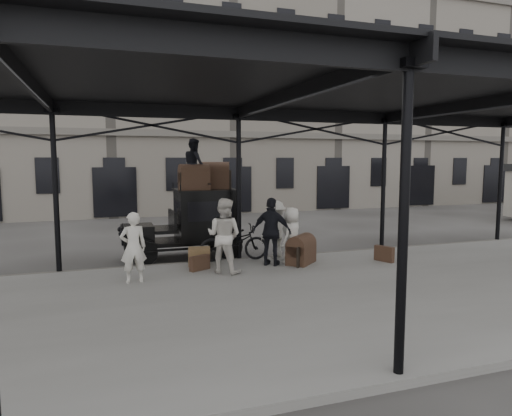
{
  "coord_description": "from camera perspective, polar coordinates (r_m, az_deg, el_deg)",
  "views": [
    {
      "loc": [
        -3.85,
        -10.94,
        3.13
      ],
      "look_at": [
        0.4,
        1.6,
        1.7
      ],
      "focal_mm": 32.0,
      "sensor_mm": 36.0,
      "label": 1
    }
  ],
  "objects": [
    {
      "name": "wicker_hamper",
      "position": [
        12.95,
        -7.1,
        -6.05
      ],
      "size": [
        0.68,
        0.57,
        0.5
      ],
      "primitive_type": "cube",
      "rotation": [
        0.0,
        0.0,
        -0.21
      ],
      "color": "#8B5F40",
      "rests_on": "platform"
    },
    {
      "name": "platform",
      "position": [
        10.2,
        4.45,
        -11.28
      ],
      "size": [
        28.0,
        8.0,
        0.15
      ],
      "primitive_type": "cube",
      "color": "slate",
      "rests_on": "ground"
    },
    {
      "name": "building_frontage",
      "position": [
        29.45,
        -11.38,
        13.59
      ],
      "size": [
        64.0,
        8.0,
        14.0
      ],
      "primitive_type": "cube",
      "color": "slate",
      "rests_on": "ground"
    },
    {
      "name": "bicycle",
      "position": [
        13.43,
        -2.8,
        -4.35
      ],
      "size": [
        2.08,
        0.88,
        1.06
      ],
      "primitive_type": "imported",
      "rotation": [
        0.0,
        0.0,
        1.48
      ],
      "color": "black",
      "rests_on": "platform"
    },
    {
      "name": "porter_centre",
      "position": [
        13.08,
        4.5,
        -3.43
      ],
      "size": [
        0.93,
        0.89,
        1.61
      ],
      "primitive_type": "imported",
      "rotation": [
        0.0,
        0.0,
        3.82
      ],
      "color": "beige",
      "rests_on": "platform"
    },
    {
      "name": "ground",
      "position": [
        12.01,
        0.64,
        -8.94
      ],
      "size": [
        120.0,
        120.0,
        0.0
      ],
      "primitive_type": "plane",
      "color": "#383533",
      "rests_on": "ground"
    },
    {
      "name": "porter_official",
      "position": [
        12.74,
        1.99,
        -2.98
      ],
      "size": [
        1.17,
        1.05,
        1.91
      ],
      "primitive_type": "imported",
      "rotation": [
        0.0,
        0.0,
        2.48
      ],
      "color": "black",
      "rests_on": "platform"
    },
    {
      "name": "porter_left",
      "position": [
        11.39,
        -15.09,
        -4.77
      ],
      "size": [
        0.66,
        0.47,
        1.72
      ],
      "primitive_type": "imported",
      "rotation": [
        0.0,
        0.0,
        3.24
      ],
      "color": "silver",
      "rests_on": "platform"
    },
    {
      "name": "canopy",
      "position": [
        10.1,
        4.02,
        14.51
      ],
      "size": [
        22.5,
        9.0,
        4.74
      ],
      "color": "black",
      "rests_on": "ground"
    },
    {
      "name": "steamer_trunk_roof_far",
      "position": [
        14.78,
        -5.23,
        3.83
      ],
      "size": [
        1.09,
        0.83,
        0.71
      ],
      "primitive_type": null,
      "rotation": [
        0.0,
        0.0,
        -0.28
      ],
      "color": "#463020",
      "rests_on": "taxi"
    },
    {
      "name": "steamer_trunk_platform",
      "position": [
        13.14,
        5.66,
        -5.43
      ],
      "size": [
        1.08,
        1.07,
        0.69
      ],
      "primitive_type": null,
      "rotation": [
        0.0,
        0.0,
        0.76
      ],
      "color": "#463020",
      "rests_on": "platform"
    },
    {
      "name": "porter_roof",
      "position": [
        14.33,
        -7.7,
        5.47
      ],
      "size": [
        0.68,
        0.83,
        1.58
      ],
      "primitive_type": "imported",
      "rotation": [
        0.0,
        0.0,
        1.67
      ],
      "color": "black",
      "rests_on": "taxi"
    },
    {
      "name": "steamer_trunk_roof_near",
      "position": [
        14.18,
        -7.76,
        3.6
      ],
      "size": [
        0.92,
        0.59,
        0.66
      ],
      "primitive_type": null,
      "rotation": [
        0.0,
        0.0,
        0.05
      ],
      "color": "#463020",
      "rests_on": "taxi"
    },
    {
      "name": "taxi",
      "position": [
        14.56,
        -7.56,
        -1.49
      ],
      "size": [
        3.65,
        1.55,
        2.18
      ],
      "color": "black",
      "rests_on": "ground"
    },
    {
      "name": "porter_midleft",
      "position": [
        11.98,
        -4.03,
        -3.45
      ],
      "size": [
        1.21,
        1.18,
        1.97
      ],
      "primitive_type": "imported",
      "rotation": [
        0.0,
        0.0,
        2.45
      ],
      "color": "silver",
      "rests_on": "platform"
    },
    {
      "name": "suitcase_upright",
      "position": [
        13.86,
        15.73,
        -5.53
      ],
      "size": [
        0.37,
        0.61,
        0.45
      ],
      "primitive_type": "cube",
      "rotation": [
        0.0,
        0.0,
        0.39
      ],
      "color": "#463020",
      "rests_on": "platform"
    },
    {
      "name": "suitcase_flat",
      "position": [
        12.41,
        -7.05,
        -6.82
      ],
      "size": [
        0.6,
        0.4,
        0.4
      ],
      "primitive_type": "cube",
      "rotation": [
        0.0,
        0.0,
        0.47
      ],
      "color": "#463020",
      "rests_on": "platform"
    },
    {
      "name": "porter_right",
      "position": [
        13.83,
        2.49,
        -2.66
      ],
      "size": [
        1.26,
        0.96,
        1.72
      ],
      "primitive_type": "imported",
      "rotation": [
        0.0,
        0.0,
        3.46
      ],
      "color": "beige",
      "rests_on": "platform"
    }
  ]
}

